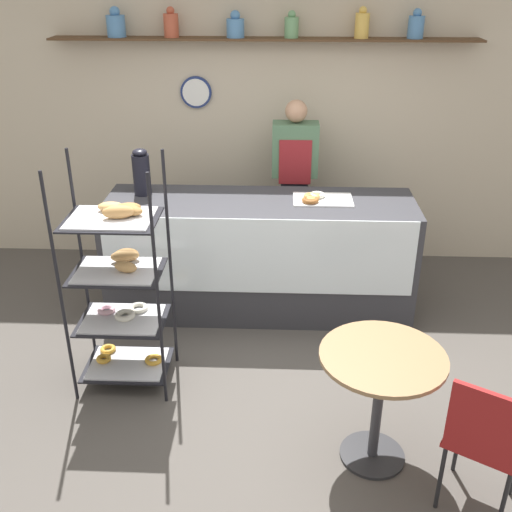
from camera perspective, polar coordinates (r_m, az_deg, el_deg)
The scene contains 9 objects.
ground_plane at distance 4.36m, azimuth -0.21°, elevation -12.07°, with size 14.00×14.00×0.00m, color #4C4742.
back_wall at distance 5.75m, azimuth 0.75°, elevation 12.79°, with size 10.00×0.30×2.70m.
display_counter at distance 5.01m, azimuth 0.34°, elevation 0.01°, with size 2.51×0.75×0.98m.
pastry_rack at distance 4.10m, azimuth -12.74°, elevation -2.60°, with size 0.64×0.48×1.64m.
person_worker at distance 5.46m, azimuth 3.66°, elevation 6.90°, with size 0.40×0.23×1.65m.
cafe_table at distance 3.54m, azimuth 11.75°, elevation -11.63°, with size 0.71×0.71×0.75m.
cafe_chair at distance 3.39m, azimuth 20.97°, elevation -15.71°, with size 0.52×0.52×0.87m.
coffee_carafe at distance 5.00m, azimuth -10.86°, elevation 7.83°, with size 0.14×0.14×0.38m.
donut_tray_counter at distance 4.85m, azimuth 5.84°, elevation 5.48°, with size 0.48×0.31×0.05m.
Camera 1 is at (0.16, -3.42, 2.70)m, focal length 42.00 mm.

